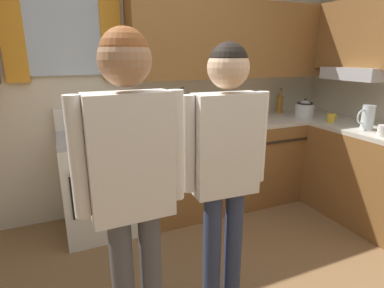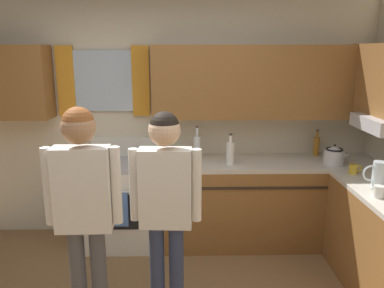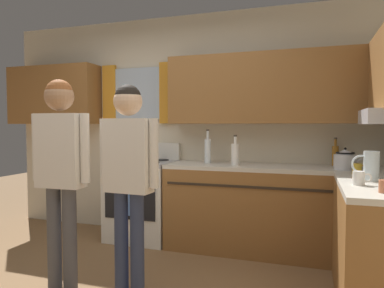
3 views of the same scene
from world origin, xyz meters
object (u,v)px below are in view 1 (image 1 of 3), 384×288
Objects in this scene: bottle_oil_amber at (280,104)px; water_pitcher at (367,117)px; stove_oven at (105,180)px; adult_left at (131,170)px; mug_ceramic_white at (383,131)px; bottle_tall_clear at (183,111)px; mug_mustard_yellow at (331,118)px; adult_in_plaid at (226,155)px; stovetop_kettle at (305,109)px; bottle_milk_white at (219,113)px.

water_pitcher is (0.18, -1.00, 0.00)m from bottle_oil_amber.
stove_oven is 0.66× the size of adult_left.
adult_left is at bearing -170.98° from mug_ceramic_white.
bottle_tall_clear reaches higher than mug_mustard_yellow.
stovetop_kettle is at bearing 35.25° from adult_in_plaid.
bottle_tall_clear is at bearing 59.89° from adult_left.
bottle_milk_white is at bearing 63.35° from adult_in_plaid.
bottle_tall_clear reaches higher than bottle_oil_amber.
bottle_oil_amber is 2.38× the size of mug_mustard_yellow.
bottle_oil_amber is at bearing 100.34° from water_pitcher.
bottle_milk_white reaches higher than mug_ceramic_white.
bottle_milk_white is 1.16m from mug_mustard_yellow.
mug_mustard_yellow is at bearing 22.73° from adult_left.
mug_mustard_yellow is (2.21, -0.44, 0.48)m from stove_oven.
bottle_tall_clear is 1.38m from stovetop_kettle.
adult_left is (-1.14, -1.27, 0.03)m from bottle_milk_white.
water_pitcher is at bearing -79.66° from bottle_oil_amber.
bottle_tall_clear is at bearing 78.60° from adult_in_plaid.
adult_left is (-2.18, -1.25, 0.06)m from stovetop_kettle.
adult_left is at bearing -157.27° from mug_mustard_yellow.
stove_oven is 1.24m from bottle_milk_white.
bottle_oil_amber reaches higher than mug_mustard_yellow.
water_pitcher is (1.48, -0.81, -0.03)m from bottle_tall_clear.
bottle_oil_amber is at bearing 102.02° from mug_mustard_yellow.
bottle_milk_white is 0.19× the size of adult_in_plaid.
bottle_oil_amber is 0.17× the size of adult_left.
adult_left is at bearing -120.11° from bottle_tall_clear.
adult_in_plaid is (-0.59, -1.18, 0.00)m from bottle_milk_white.
bottle_milk_white reaches higher than stove_oven.
adult_in_plaid is at bearing -68.19° from stove_oven.
mug_mustard_yellow is 2.44m from adult_left.
adult_left reaches higher than bottle_oil_amber.
water_pitcher is (0.05, -0.36, 0.07)m from mug_mustard_yellow.
adult_in_plaid is (-1.70, -0.84, 0.07)m from mug_mustard_yellow.
bottle_oil_amber is 1.02m from bottle_milk_white.
bottle_tall_clear is 1.61m from adult_left.
stovetop_kettle is at bearing -6.10° from bottle_tall_clear.
bottle_milk_white is at bearing -5.52° from stove_oven.
adult_left is at bearing -91.41° from stove_oven.
bottle_milk_white is 2.60× the size of mug_mustard_yellow.
adult_left is 0.56m from adult_in_plaid.
bottle_oil_amber is 0.18× the size of adult_in_plaid.
mug_ceramic_white is 1.04× the size of mug_mustard_yellow.
bottle_tall_clear is at bearing 1.11° from stove_oven.
mug_mustard_yellow is at bearing -16.67° from bottle_milk_white.
bottle_oil_amber is 0.91× the size of bottle_milk_white.
mug_ceramic_white is at bearing -88.92° from stovetop_kettle.
bottle_milk_white is 1.71m from adult_left.
adult_in_plaid reaches higher than bottle_milk_white.
stove_oven is 5.00× the size of water_pitcher.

